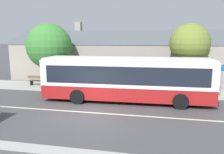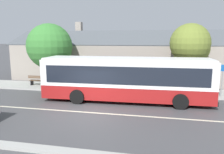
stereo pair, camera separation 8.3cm
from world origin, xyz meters
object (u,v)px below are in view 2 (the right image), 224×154
bench_by_building (38,81)px  street_tree_primary (191,45)px  bench_down_street (76,83)px  bus_stop_sign (222,77)px  street_tree_secondary (50,48)px  transit_bus (126,78)px

bench_by_building → street_tree_primary: (13.35, 1.10, 3.36)m
bench_down_street → bus_stop_sign: bus_stop_sign is taller
street_tree_primary → street_tree_secondary: size_ratio=0.98×
transit_bus → bench_by_building: transit_bus is taller
street_tree_primary → bus_stop_sign: size_ratio=2.36×
bench_by_building → bus_stop_sign: (15.40, -0.83, 1.07)m
transit_bus → bus_stop_sign: transit_bus is taller
bench_by_building → street_tree_primary: street_tree_primary is taller
transit_bus → bench_by_building: (-8.55, 2.93, -1.10)m
transit_bus → bench_down_street: (-4.82, 2.75, -1.09)m
transit_bus → bus_stop_sign: size_ratio=4.91×
bench_down_street → bus_stop_sign: size_ratio=0.77×
bench_by_building → bus_stop_sign: size_ratio=0.71×
bench_down_street → street_tree_primary: bearing=7.6°
transit_bus → street_tree_primary: street_tree_primary is taller
bench_by_building → bus_stop_sign: 15.46m
bench_down_street → bus_stop_sign: bearing=-3.2°
bench_by_building → bus_stop_sign: bus_stop_sign is taller
street_tree_primary → transit_bus: bearing=-140.0°
bench_by_building → bench_down_street: size_ratio=0.92×
transit_bus → bus_stop_sign: 7.15m
street_tree_primary → bench_down_street: bearing=-172.4°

